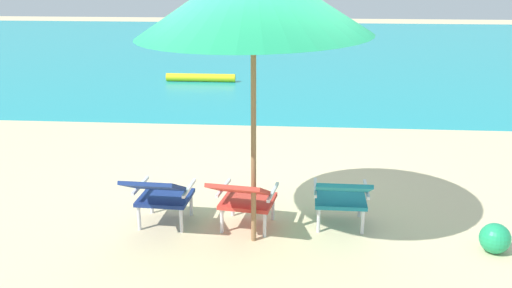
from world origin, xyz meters
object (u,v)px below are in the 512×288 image
Objects in this scene: lounge_chair_center at (244,196)px; beach_ball at (495,238)px; lounge_chair_right at (342,194)px; lounge_chair_left at (160,193)px; swim_buoy at (201,78)px.

beach_ball is (2.39, -0.21, -0.26)m from lounge_chair_center.
lounge_chair_left is at bearing -176.77° from lounge_chair_right.
lounge_chair_right reaches higher than swim_buoy.
lounge_chair_left is 3.25m from beach_ball.
lounge_chair_right is (1.82, 0.10, 0.00)m from lounge_chair_left.
lounge_chair_left reaches higher than swim_buoy.
lounge_chair_center reaches higher than beach_ball.
beach_ball is (3.23, -0.23, -0.26)m from lounge_chair_left.
lounge_chair_right reaches higher than beach_ball.
swim_buoy is 1.70× the size of lounge_chair_center.
swim_buoy is at bearing 117.63° from beach_ball.
lounge_chair_center is at bearing -172.94° from lounge_chair_right.
lounge_chair_center is 0.98m from lounge_chair_right.
lounge_chair_right is 1.48m from beach_ball.
swim_buoy is at bearing 96.95° from lounge_chair_left.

